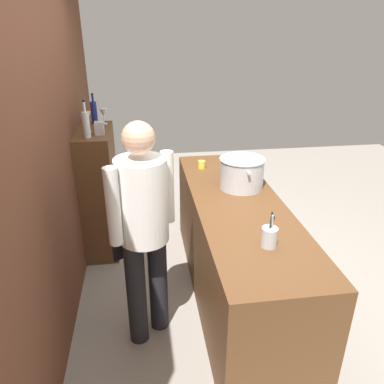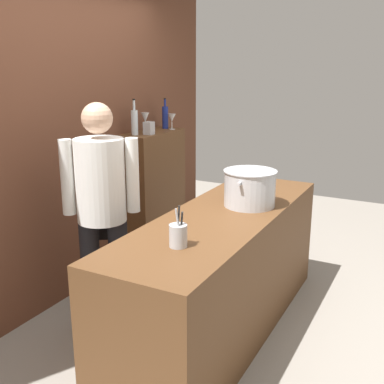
# 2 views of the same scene
# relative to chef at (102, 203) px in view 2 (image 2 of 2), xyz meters

# --- Properties ---
(ground_plane) EXTENTS (8.00, 8.00, 0.00)m
(ground_plane) POSITION_rel_chef_xyz_m (0.36, -0.76, -0.96)
(ground_plane) COLOR gray
(brick_back_panel) EXTENTS (4.40, 0.10, 3.00)m
(brick_back_panel) POSITION_rel_chef_xyz_m (0.36, 0.64, 0.54)
(brick_back_panel) COLOR brown
(brick_back_panel) RESTS_ON ground_plane
(prep_counter) EXTENTS (2.32, 0.70, 0.90)m
(prep_counter) POSITION_rel_chef_xyz_m (0.36, -0.76, -0.51)
(prep_counter) COLOR brown
(prep_counter) RESTS_ON ground_plane
(bar_cabinet) EXTENTS (0.76, 0.32, 1.27)m
(bar_cabinet) POSITION_rel_chef_xyz_m (1.32, 0.43, -0.33)
(bar_cabinet) COLOR brown
(bar_cabinet) RESTS_ON ground_plane
(chef) EXTENTS (0.42, 0.46, 1.66)m
(chef) POSITION_rel_chef_xyz_m (0.00, 0.00, 0.00)
(chef) COLOR black
(chef) RESTS_ON ground_plane
(stockpot_large) EXTENTS (0.44, 0.39, 0.26)m
(stockpot_large) POSITION_rel_chef_xyz_m (0.63, -0.85, 0.07)
(stockpot_large) COLOR #B7BABF
(stockpot_large) RESTS_ON prep_counter
(utensil_crock) EXTENTS (0.10, 0.10, 0.24)m
(utensil_crock) POSITION_rel_chef_xyz_m (-0.30, -0.78, 0.00)
(utensil_crock) COLOR #B7BABF
(utensil_crock) RESTS_ON prep_counter
(butter_jar) EXTENTS (0.07, 0.07, 0.07)m
(butter_jar) POSITION_rel_chef_xyz_m (1.15, -0.59, -0.03)
(butter_jar) COLOR yellow
(butter_jar) RESTS_ON prep_counter
(wine_bottle_cobalt) EXTENTS (0.06, 0.06, 0.30)m
(wine_bottle_cobalt) POSITION_rel_chef_xyz_m (1.59, 0.44, 0.42)
(wine_bottle_cobalt) COLOR navy
(wine_bottle_cobalt) RESTS_ON bar_cabinet
(wine_bottle_clear) EXTENTS (0.06, 0.06, 0.33)m
(wine_bottle_clear) POSITION_rel_chef_xyz_m (1.08, 0.45, 0.43)
(wine_bottle_clear) COLOR silver
(wine_bottle_clear) RESTS_ON bar_cabinet
(wine_glass_wide) EXTENTS (0.08, 0.08, 0.19)m
(wine_glass_wide) POSITION_rel_chef_xyz_m (1.28, 0.47, 0.44)
(wine_glass_wide) COLOR silver
(wine_glass_wide) RESTS_ON bar_cabinet
(wine_glass_tall) EXTENTS (0.08, 0.08, 0.15)m
(wine_glass_tall) POSITION_rel_chef_xyz_m (1.56, 0.34, 0.42)
(wine_glass_tall) COLOR silver
(wine_glass_tall) RESTS_ON bar_cabinet
(spice_tin_silver) EXTENTS (0.08, 0.08, 0.12)m
(spice_tin_silver) POSITION_rel_chef_xyz_m (1.16, 0.35, 0.36)
(spice_tin_silver) COLOR #B2B2B7
(spice_tin_silver) RESTS_ON bar_cabinet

